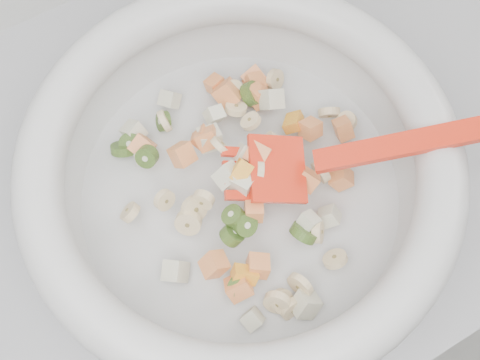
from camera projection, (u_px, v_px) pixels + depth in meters
counter at (284, 227)px, 1.11m from camera, size 2.00×0.60×0.90m
mixing_bowl at (240, 174)px, 0.59m from camera, size 0.48×0.43×0.15m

